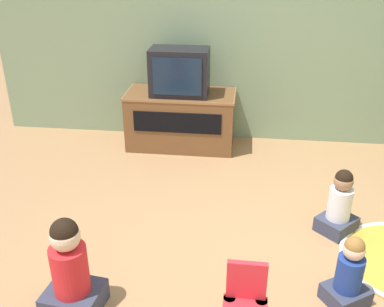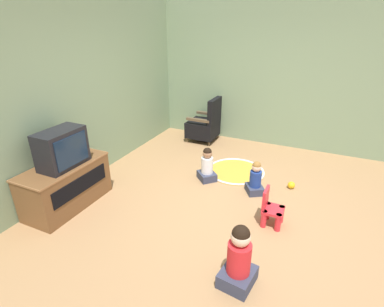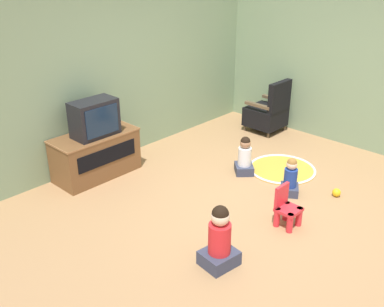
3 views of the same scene
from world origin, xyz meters
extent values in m
plane|color=#9E754C|center=(0.00, 0.00, 0.00)|extent=(30.00, 30.00, 0.00)
cube|color=gray|center=(-0.12, 2.41, 1.40)|extent=(5.75, 0.12, 2.80)
cube|color=gray|center=(2.69, -0.26, 1.40)|extent=(0.12, 5.47, 2.80)
cube|color=brown|center=(-0.83, 2.06, 0.31)|extent=(1.17, 0.55, 0.62)
cube|color=#90603A|center=(-0.83, 2.06, 0.61)|extent=(1.19, 0.56, 0.02)
cube|color=black|center=(-0.83, 1.78, 0.39)|extent=(0.94, 0.01, 0.22)
cube|color=black|center=(-0.83, 2.01, 0.87)|extent=(0.62, 0.34, 0.50)
cube|color=#142338|center=(-0.83, 1.83, 0.87)|extent=(0.51, 0.02, 0.39)
cylinder|color=brown|center=(2.47, 1.57, 0.05)|extent=(0.04, 0.04, 0.10)
cylinder|color=brown|center=(1.98, 1.57, 0.05)|extent=(0.04, 0.04, 0.10)
cylinder|color=brown|center=(2.47, 1.07, 0.05)|extent=(0.04, 0.04, 0.10)
cylinder|color=brown|center=(1.98, 1.07, 0.05)|extent=(0.04, 0.04, 0.10)
cube|color=black|center=(2.23, 1.32, 0.26)|extent=(0.58, 0.60, 0.33)
cube|color=black|center=(2.23, 1.06, 0.68)|extent=(0.55, 0.10, 0.51)
cube|color=brown|center=(2.48, 1.32, 0.53)|extent=(0.07, 0.50, 0.05)
cube|color=brown|center=(1.97, 1.32, 0.53)|extent=(0.07, 0.50, 0.05)
cylinder|color=red|center=(-0.17, -0.70, 0.12)|extent=(0.07, 0.07, 0.23)
cylinder|color=red|center=(0.02, -0.71, 0.12)|extent=(0.07, 0.07, 0.23)
cylinder|color=red|center=(-0.17, -0.53, 0.12)|extent=(0.07, 0.07, 0.23)
cylinder|color=red|center=(0.02, -0.53, 0.12)|extent=(0.07, 0.07, 0.23)
cube|color=red|center=(-0.07, -0.62, 0.21)|extent=(0.27, 0.25, 0.04)
cube|color=red|center=(-0.07, -0.51, 0.36)|extent=(0.24, 0.04, 0.26)
cylinder|color=gold|center=(1.12, 0.23, 0.01)|extent=(0.98, 0.98, 0.01)
torus|color=silver|center=(1.12, 0.23, 0.01)|extent=(0.98, 0.98, 0.04)
cube|color=#33384C|center=(0.58, -0.23, 0.06)|extent=(0.34, 0.33, 0.11)
cylinder|color=navy|center=(0.58, -0.23, 0.24)|extent=(0.17, 0.17, 0.25)
sphere|color=beige|center=(0.58, -0.23, 0.43)|extent=(0.14, 0.14, 0.14)
sphere|color=olive|center=(0.58, -0.23, 0.45)|extent=(0.13, 0.13, 0.13)
cube|color=#33384C|center=(0.66, 0.58, 0.06)|extent=(0.38, 0.38, 0.12)
cylinder|color=silver|center=(0.66, 0.58, 0.26)|extent=(0.19, 0.19, 0.27)
sphere|color=#9E7051|center=(0.66, 0.58, 0.46)|extent=(0.15, 0.15, 0.15)
sphere|color=black|center=(0.66, 0.58, 0.49)|extent=(0.14, 0.14, 0.14)
cube|color=#33384C|center=(-1.16, -0.49, 0.08)|extent=(0.39, 0.35, 0.15)
cylinder|color=red|center=(-1.16, -0.49, 0.32)|extent=(0.23, 0.23, 0.33)
sphere|color=beige|center=(-1.16, -0.49, 0.57)|extent=(0.19, 0.19, 0.19)
sphere|color=black|center=(-1.16, -0.49, 0.60)|extent=(0.17, 0.17, 0.17)
sphere|color=yellow|center=(0.94, -0.71, 0.06)|extent=(0.11, 0.11, 0.11)
camera|label=1|loc=(-0.15, -2.56, 2.20)|focal=42.00mm
camera|label=2|loc=(-3.33, -1.01, 2.39)|focal=28.00mm
camera|label=3|loc=(-4.05, -2.84, 2.95)|focal=42.00mm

